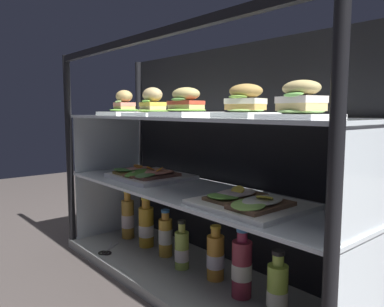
% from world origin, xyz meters
% --- Properties ---
extents(ground_plane, '(6.00, 6.00, 0.02)m').
position_xyz_m(ground_plane, '(0.00, 0.00, -0.01)').
color(ground_plane, '#463F3C').
rests_on(ground_plane, ground).
extents(case_base_deck, '(1.43, 0.44, 0.04)m').
position_xyz_m(case_base_deck, '(0.00, 0.00, 0.02)').
color(case_base_deck, '#9CA19C').
rests_on(case_base_deck, ground).
extents(case_frame, '(1.43, 0.44, 0.96)m').
position_xyz_m(case_frame, '(0.00, 0.13, 0.52)').
color(case_frame, black).
rests_on(case_frame, ground).
extents(riser_lower_tier, '(1.37, 0.37, 0.33)m').
position_xyz_m(riser_lower_tier, '(0.00, 0.00, 0.21)').
color(riser_lower_tier, silver).
rests_on(riser_lower_tier, case_base_deck).
extents(shelf_lower_glass, '(1.38, 0.39, 0.01)m').
position_xyz_m(shelf_lower_glass, '(0.00, 0.00, 0.38)').
color(shelf_lower_glass, silver).
rests_on(shelf_lower_glass, riser_lower_tier).
extents(riser_upper_tier, '(1.37, 0.37, 0.27)m').
position_xyz_m(riser_upper_tier, '(0.00, 0.00, 0.52)').
color(riser_upper_tier, silver).
rests_on(riser_upper_tier, shelf_lower_glass).
extents(shelf_upper_glass, '(1.38, 0.39, 0.01)m').
position_xyz_m(shelf_upper_glass, '(0.00, 0.00, 0.66)').
color(shelf_upper_glass, silver).
rests_on(shelf_upper_glass, riser_upper_tier).
extents(plated_roll_sandwich_mid_left, '(0.20, 0.20, 0.12)m').
position_xyz_m(plated_roll_sandwich_mid_left, '(-0.50, -0.01, 0.71)').
color(plated_roll_sandwich_mid_left, white).
rests_on(plated_roll_sandwich_mid_left, shelf_upper_glass).
extents(plated_roll_sandwich_right_of_center, '(0.20, 0.20, 0.12)m').
position_xyz_m(plated_roll_sandwich_right_of_center, '(-0.26, -0.01, 0.71)').
color(plated_roll_sandwich_right_of_center, white).
rests_on(plated_roll_sandwich_right_of_center, shelf_upper_glass).
extents(plated_roll_sandwich_mid_right, '(0.20, 0.20, 0.11)m').
position_xyz_m(plated_roll_sandwich_mid_right, '(0.00, -0.03, 0.71)').
color(plated_roll_sandwich_mid_right, white).
rests_on(plated_roll_sandwich_mid_right, shelf_upper_glass).
extents(plated_roll_sandwich_far_left, '(0.17, 0.17, 0.11)m').
position_xyz_m(plated_roll_sandwich_far_left, '(0.24, 0.03, 0.72)').
color(plated_roll_sandwich_far_left, white).
rests_on(plated_roll_sandwich_far_left, shelf_upper_glass).
extents(plated_roll_sandwich_near_left_corner, '(0.18, 0.18, 0.11)m').
position_xyz_m(plated_roll_sandwich_near_left_corner, '(0.49, -0.01, 0.71)').
color(plated_roll_sandwich_near_left_corner, white).
rests_on(plated_roll_sandwich_near_left_corner, shelf_upper_glass).
extents(open_sandwich_tray_right_of_center, '(0.34, 0.30, 0.06)m').
position_xyz_m(open_sandwich_tray_right_of_center, '(-0.31, 0.00, 0.40)').
color(open_sandwich_tray_right_of_center, white).
rests_on(open_sandwich_tray_right_of_center, shelf_lower_glass).
extents(open_sandwich_tray_near_left_corner, '(0.34, 0.30, 0.06)m').
position_xyz_m(open_sandwich_tray_near_left_corner, '(0.32, -0.04, 0.40)').
color(open_sandwich_tray_near_left_corner, white).
rests_on(open_sandwich_tray_near_left_corner, shelf_lower_glass).
extents(juice_bottle_back_center, '(0.06, 0.06, 0.25)m').
position_xyz_m(juice_bottle_back_center, '(-0.54, 0.02, 0.14)').
color(juice_bottle_back_center, gold).
rests_on(juice_bottle_back_center, case_base_deck).
extents(juice_bottle_back_left, '(0.07, 0.07, 0.24)m').
position_xyz_m(juice_bottle_back_left, '(-0.37, 0.03, 0.14)').
color(juice_bottle_back_left, gold).
rests_on(juice_bottle_back_left, case_base_deck).
extents(juice_bottle_front_fourth, '(0.06, 0.06, 0.21)m').
position_xyz_m(juice_bottle_front_fourth, '(-0.22, 0.03, 0.13)').
color(juice_bottle_front_fourth, gold).
rests_on(juice_bottle_front_fourth, case_base_deck).
extents(juice_bottle_near_post, '(0.06, 0.06, 0.20)m').
position_xyz_m(juice_bottle_near_post, '(-0.06, -0.00, 0.12)').
color(juice_bottle_near_post, '#B7D754').
rests_on(juice_bottle_near_post, case_base_deck).
extents(juice_bottle_front_right_end, '(0.07, 0.07, 0.21)m').
position_xyz_m(juice_bottle_front_right_end, '(0.10, 0.04, 0.13)').
color(juice_bottle_front_right_end, gold).
rests_on(juice_bottle_front_right_end, case_base_deck).
extents(juice_bottle_tucked_behind, '(0.07, 0.07, 0.25)m').
position_xyz_m(juice_bottle_tucked_behind, '(0.25, 0.01, 0.15)').
color(juice_bottle_tucked_behind, '#982D3E').
rests_on(juice_bottle_tucked_behind, case_base_deck).
extents(juice_bottle_back_right, '(0.07, 0.07, 0.22)m').
position_xyz_m(juice_bottle_back_right, '(0.42, 0.00, 0.13)').
color(juice_bottle_back_right, '#AFD448').
rests_on(juice_bottle_back_right, case_base_deck).
extents(kitchen_scissors, '(0.15, 0.15, 0.01)m').
position_xyz_m(kitchen_scissors, '(-0.43, -0.16, 0.05)').
color(kitchen_scissors, silver).
rests_on(kitchen_scissors, case_base_deck).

